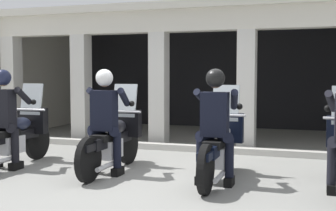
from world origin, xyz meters
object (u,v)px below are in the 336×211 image
(police_officer_far_left, at_px, (4,110))
(police_officer_center_left, at_px, (105,112))
(motorcycle_far_left, at_px, (16,135))
(motorcycle_center_left, at_px, (114,139))
(motorcycle_center_right, at_px, (219,145))
(police_officer_center_right, at_px, (215,116))

(police_officer_far_left, relative_size, police_officer_center_left, 1.00)
(motorcycle_far_left, distance_m, police_officer_center_left, 1.76)
(motorcycle_center_left, xyz_separation_m, motorcycle_center_right, (1.70, -0.10, 0.00))
(police_officer_center_right, bearing_deg, motorcycle_center_right, 95.28)
(motorcycle_center_right, height_order, police_officer_center_right, police_officer_center_right)
(police_officer_far_left, relative_size, police_officer_center_right, 1.00)
(motorcycle_far_left, height_order, motorcycle_center_left, same)
(police_officer_center_left, bearing_deg, motorcycle_far_left, 177.20)
(motorcycle_center_left, relative_size, motorcycle_center_right, 1.00)
(motorcycle_far_left, bearing_deg, police_officer_center_right, -0.50)
(motorcycle_center_left, bearing_deg, police_officer_far_left, -163.97)
(motorcycle_far_left, height_order, motorcycle_center_right, same)
(police_officer_center_left, bearing_deg, motorcycle_center_left, 91.80)
(police_officer_far_left, xyz_separation_m, police_officer_center_left, (1.70, 0.14, 0.00))
(motorcycle_center_left, height_order, motorcycle_center_right, same)
(police_officer_far_left, relative_size, motorcycle_center_right, 0.78)
(motorcycle_center_left, bearing_deg, police_officer_center_left, -88.20)
(motorcycle_far_left, relative_size, police_officer_center_right, 1.29)
(motorcycle_center_right, bearing_deg, motorcycle_center_left, -177.73)
(police_officer_far_left, bearing_deg, motorcycle_center_left, 17.53)
(police_officer_far_left, distance_m, police_officer_center_left, 1.70)
(motorcycle_center_left, bearing_deg, motorcycle_far_left, -173.25)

